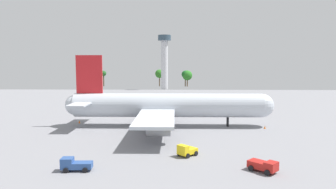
# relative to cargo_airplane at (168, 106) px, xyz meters

# --- Properties ---
(ground_plane) EXTENTS (238.36, 238.36, 0.00)m
(ground_plane) POSITION_rel_cargo_airplane_xyz_m (0.04, 0.00, -5.92)
(ground_plane) COLOR gray
(cargo_airplane) EXTENTS (59.59, 54.13, 20.27)m
(cargo_airplane) POSITION_rel_cargo_airplane_xyz_m (0.00, 0.00, 0.00)
(cargo_airplane) COLOR silver
(cargo_airplane) RESTS_ON ground_plane
(cargo_loader) EXTENTS (5.29, 4.74, 2.08)m
(cargo_loader) POSITION_rel_cargo_airplane_xyz_m (1.51, 29.20, -4.88)
(cargo_loader) COLOR #232328
(cargo_loader) RESTS_ON ground_plane
(fuel_truck) EXTENTS (5.23, 2.64, 2.26)m
(fuel_truck) POSITION_rel_cargo_airplane_xyz_m (-14.85, -37.45, -4.80)
(fuel_truck) COLOR #2D5193
(fuel_truck) RESTS_ON ground_plane
(pushback_tractor) EXTENTS (4.93, 4.90, 1.99)m
(pushback_tractor) POSITION_rel_cargo_airplane_xyz_m (16.83, -37.21, -4.83)
(pushback_tractor) COLOR #B21E19
(pushback_tractor) RESTS_ON ground_plane
(maintenance_van) EXTENTS (5.21, 5.08, 2.40)m
(maintenance_van) POSITION_rel_cargo_airplane_xyz_m (-21.51, 18.34, -4.78)
(maintenance_van) COLOR white
(maintenance_van) RESTS_ON ground_plane
(catering_truck) EXTENTS (4.27, 4.24, 2.32)m
(catering_truck) POSITION_rel_cargo_airplane_xyz_m (4.30, -28.67, -4.81)
(catering_truck) COLOR yellow
(catering_truck) RESTS_ON ground_plane
(safety_cone_nose) EXTENTS (0.57, 0.57, 0.82)m
(safety_cone_nose) POSITION_rel_cargo_airplane_xyz_m (26.86, -3.03, -5.51)
(safety_cone_nose) COLOR orange
(safety_cone_nose) RESTS_ON ground_plane
(safety_cone_tail) EXTENTS (0.59, 0.59, 0.85)m
(safety_cone_tail) POSITION_rel_cargo_airplane_xyz_m (-26.77, 3.71, -5.50)
(safety_cone_tail) COLOR orange
(safety_cone_tail) RESTS_ON ground_plane
(control_tower) EXTENTS (8.77, 8.77, 36.49)m
(control_tower) POSITION_rel_cargo_airplane_xyz_m (-5.09, 123.38, 15.69)
(control_tower) COLOR silver
(control_tower) RESTS_ON ground_plane
(tree_line_backdrop) EXTENTS (73.94, 7.54, 13.66)m
(tree_line_backdrop) POSITION_rel_cargo_airplane_xyz_m (-3.78, 148.77, 3.18)
(tree_line_backdrop) COLOR #51381E
(tree_line_backdrop) RESTS_ON ground_plane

